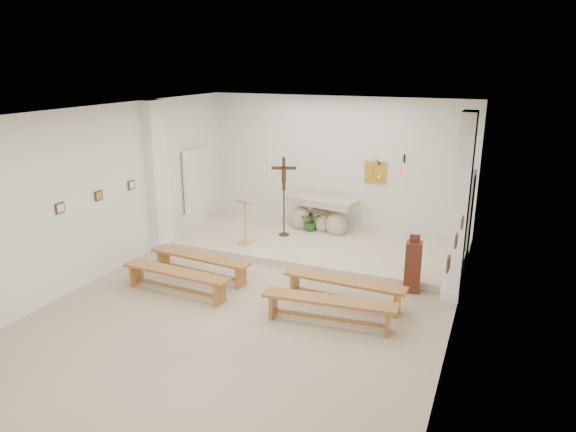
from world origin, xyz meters
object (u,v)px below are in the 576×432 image
at_px(crucifix_stand, 284,191).
at_px(bench_left_front, 200,261).
at_px(bench_right_front, 344,286).
at_px(bench_right_second, 329,305).
at_px(altar, 321,216).
at_px(donation_pedestal, 413,266).
at_px(lectern, 245,221).
at_px(bench_left_second, 176,276).

distance_m(crucifix_stand, bench_left_front, 2.99).
relative_size(bench_right_front, bench_right_second, 0.99).
relative_size(altar, donation_pedestal, 1.59).
bearing_deg(bench_right_front, crucifix_stand, 132.73).
distance_m(lectern, donation_pedestal, 4.18).
xyz_separation_m(altar, lectern, (-1.31, -1.70, 0.20)).
bearing_deg(bench_left_front, crucifix_stand, 80.90).
height_order(donation_pedestal, bench_left_second, donation_pedestal).
relative_size(altar, bench_right_second, 0.80).
height_order(crucifix_stand, bench_left_front, crucifix_stand).
bearing_deg(bench_left_second, bench_left_front, 92.86).
bearing_deg(donation_pedestal, bench_right_front, -142.49).
bearing_deg(bench_right_second, bench_left_second, 173.86).
distance_m(altar, bench_right_front, 3.97).
bearing_deg(lectern, crucifix_stand, 58.29).
height_order(altar, bench_right_front, altar).
bearing_deg(crucifix_stand, bench_left_front, -124.22).
distance_m(lectern, bench_right_front, 3.59).
height_order(crucifix_stand, bench_left_second, crucifix_stand).
bearing_deg(bench_left_front, bench_right_front, 4.84).
relative_size(crucifix_stand, donation_pedestal, 1.69).
bearing_deg(bench_right_front, altar, 117.39).
bearing_deg(altar, bench_left_front, -102.62).
bearing_deg(bench_left_second, crucifix_stand, 82.15).
bearing_deg(bench_left_front, bench_left_second, -85.16).
distance_m(lectern, crucifix_stand, 1.24).
height_order(altar, crucifix_stand, crucifix_stand).
xyz_separation_m(lectern, crucifix_stand, (0.63, 0.89, 0.59)).
xyz_separation_m(bench_left_second, bench_right_second, (3.10, 0.00, 0.00)).
bearing_deg(bench_left_second, donation_pedestal, 27.73).
height_order(altar, bench_left_front, altar).
bearing_deg(altar, lectern, -119.34).
bearing_deg(lectern, bench_left_second, -87.63).
relative_size(lectern, bench_left_front, 0.48).
bearing_deg(bench_left_front, donation_pedestal, 19.21).
bearing_deg(donation_pedestal, crucifix_stand, 146.26).
bearing_deg(lectern, bench_left_front, -88.18).
bearing_deg(altar, donation_pedestal, -33.58).
relative_size(altar, bench_left_front, 0.80).
distance_m(donation_pedestal, bench_right_front, 1.51).
bearing_deg(donation_pedestal, bench_right_second, -126.45).
relative_size(altar, bench_right_front, 0.80).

